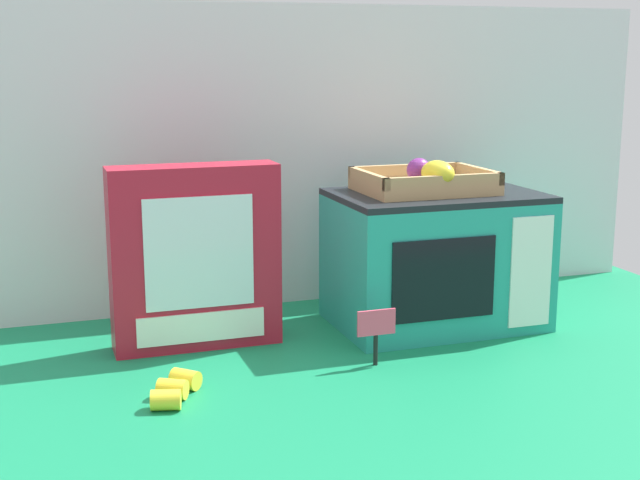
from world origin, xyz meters
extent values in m
plane|color=#147A4C|center=(0.00, 0.00, 0.00)|extent=(1.70, 1.70, 0.00)
cube|color=silver|center=(0.00, 0.26, 0.32)|extent=(1.61, 0.03, 0.63)
cube|color=teal|center=(0.20, 0.00, 0.13)|extent=(0.40, 0.27, 0.25)
cube|color=black|center=(0.20, 0.00, 0.26)|extent=(0.40, 0.27, 0.01)
cube|color=black|center=(0.15, -0.13, 0.13)|extent=(0.21, 0.01, 0.15)
cube|color=white|center=(0.33, -0.13, 0.13)|extent=(0.09, 0.01, 0.21)
cube|color=tan|center=(0.18, 0.02, 0.28)|extent=(0.25, 0.19, 0.02)
cube|color=tan|center=(0.18, -0.07, 0.30)|extent=(0.25, 0.01, 0.02)
cube|color=tan|center=(0.18, 0.10, 0.30)|extent=(0.25, 0.01, 0.02)
cube|color=tan|center=(0.06, 0.02, 0.30)|extent=(0.01, 0.19, 0.02)
cube|color=tan|center=(0.30, 0.02, 0.30)|extent=(0.01, 0.19, 0.02)
sphere|color=#72287F|center=(0.16, 0.01, 0.31)|extent=(0.05, 0.05, 0.05)
ellipsoid|color=yellow|center=(0.18, -0.05, 0.31)|extent=(0.07, 0.09, 0.05)
cube|color=#B2192D|center=(-0.28, 0.02, 0.17)|extent=(0.31, 0.08, 0.34)
cube|color=silver|center=(-0.28, -0.03, 0.19)|extent=(0.20, 0.00, 0.20)
cube|color=white|center=(-0.28, -0.03, 0.05)|extent=(0.23, 0.00, 0.05)
cylinder|color=black|center=(-0.01, -0.19, 0.03)|extent=(0.01, 0.01, 0.06)
cube|color=#F44C6B|center=(-0.01, -0.19, 0.08)|extent=(0.07, 0.00, 0.05)
cylinder|color=yellow|center=(-0.34, -0.19, 0.02)|extent=(0.05, 0.05, 0.03)
cylinder|color=yellow|center=(-0.37, -0.23, 0.02)|extent=(0.05, 0.05, 0.03)
cylinder|color=yellow|center=(-0.38, -0.27, 0.02)|extent=(0.05, 0.04, 0.03)
camera|label=1|loc=(-0.57, -1.53, 0.53)|focal=49.33mm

